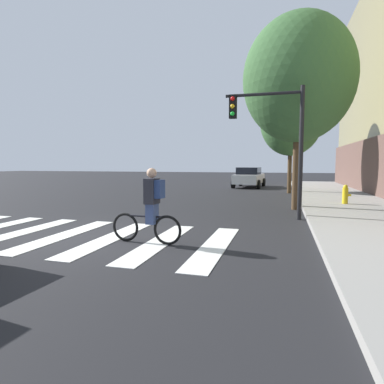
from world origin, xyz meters
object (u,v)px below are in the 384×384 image
cyclist (151,206)px  street_tree_near (298,79)px  traffic_light_near (274,130)px  sedan_mid (249,177)px  fire_hydrant (345,194)px  street_tree_mid (291,121)px

cyclist → street_tree_near: 8.31m
traffic_light_near → street_tree_near: (0.78, 2.31, 2.10)m
sedan_mid → fire_hydrant: sedan_mid is taller
cyclist → street_tree_near: size_ratio=0.23×
street_tree_mid → street_tree_near: bearing=-89.4°
cyclist → street_tree_near: street_tree_near is taller
traffic_light_near → street_tree_near: street_tree_near is taller
traffic_light_near → fire_hydrant: size_ratio=5.38×
fire_hydrant → street_tree_near: 5.03m
cyclist → street_tree_near: bearing=62.9°
cyclist → traffic_light_near: size_ratio=0.41×
sedan_mid → traffic_light_near: bearing=-81.2°
street_tree_mid → sedan_mid: bearing=123.1°
fire_hydrant → street_tree_near: (-2.01, -1.25, 4.43)m
sedan_mid → cyclist: bearing=-91.2°
sedan_mid → street_tree_near: 12.65m
traffic_light_near → fire_hydrant: bearing=51.9°
traffic_light_near → street_tree_mid: 9.65m
sedan_mid → fire_hydrant: 11.45m
fire_hydrant → cyclist: bearing=-124.6°
sedan_mid → traffic_light_near: size_ratio=1.07×
street_tree_near → street_tree_mid: size_ratio=1.15×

